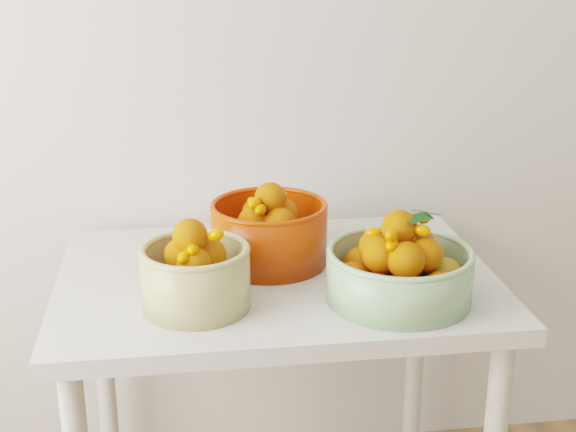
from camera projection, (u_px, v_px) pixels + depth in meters
name	position (u px, v px, depth m)	size (l,w,h in m)	color
table	(276.00, 311.00, 1.89)	(1.00, 0.70, 0.75)	silver
bowl_cream	(196.00, 274.00, 1.66)	(0.30, 0.30, 0.20)	tan
bowl_green	(399.00, 269.00, 1.70)	(0.41, 0.41, 0.20)	#8DB881
bowl_orange	(269.00, 232.00, 1.89)	(0.33, 0.33, 0.20)	red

